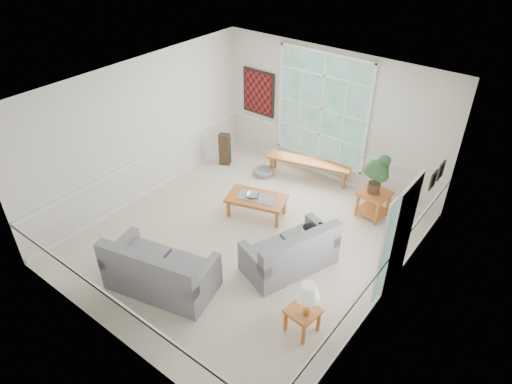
# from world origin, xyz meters

# --- Properties ---
(floor) EXTENTS (5.50, 6.00, 0.01)m
(floor) POSITION_xyz_m (0.00, 0.00, -0.01)
(floor) COLOR beige
(floor) RESTS_ON ground
(ceiling) EXTENTS (5.50, 6.00, 0.02)m
(ceiling) POSITION_xyz_m (0.00, 0.00, 3.00)
(ceiling) COLOR white
(ceiling) RESTS_ON ground
(wall_back) EXTENTS (5.50, 0.02, 3.00)m
(wall_back) POSITION_xyz_m (0.00, 3.00, 1.50)
(wall_back) COLOR silver
(wall_back) RESTS_ON ground
(wall_front) EXTENTS (5.50, 0.02, 3.00)m
(wall_front) POSITION_xyz_m (0.00, -3.00, 1.50)
(wall_front) COLOR silver
(wall_front) RESTS_ON ground
(wall_left) EXTENTS (0.02, 6.00, 3.00)m
(wall_left) POSITION_xyz_m (-2.75, 0.00, 1.50)
(wall_left) COLOR silver
(wall_left) RESTS_ON ground
(wall_right) EXTENTS (0.02, 6.00, 3.00)m
(wall_right) POSITION_xyz_m (2.75, 0.00, 1.50)
(wall_right) COLOR silver
(wall_right) RESTS_ON ground
(window_back) EXTENTS (2.30, 0.08, 2.40)m
(window_back) POSITION_xyz_m (-0.20, 2.96, 1.65)
(window_back) COLOR white
(window_back) RESTS_ON wall_back
(entry_door) EXTENTS (0.08, 0.90, 2.10)m
(entry_door) POSITION_xyz_m (2.71, 0.60, 1.05)
(entry_door) COLOR white
(entry_door) RESTS_ON floor
(door_sidelight) EXTENTS (0.08, 0.26, 1.90)m
(door_sidelight) POSITION_xyz_m (2.71, -0.03, 1.15)
(door_sidelight) COLOR white
(door_sidelight) RESTS_ON wall_right
(wall_art) EXTENTS (0.90, 0.06, 1.10)m
(wall_art) POSITION_xyz_m (-1.95, 2.95, 1.60)
(wall_art) COLOR #580C0F
(wall_art) RESTS_ON wall_back
(wall_frame_near) EXTENTS (0.04, 0.26, 0.32)m
(wall_frame_near) POSITION_xyz_m (2.71, 1.75, 1.55)
(wall_frame_near) COLOR black
(wall_frame_near) RESTS_ON wall_right
(wall_frame_far) EXTENTS (0.04, 0.26, 0.32)m
(wall_frame_far) POSITION_xyz_m (2.71, 2.15, 1.55)
(wall_frame_far) COLOR black
(wall_frame_far) RESTS_ON wall_right
(loveseat_right) EXTENTS (1.35, 1.82, 0.88)m
(loveseat_right) POSITION_xyz_m (1.07, -0.09, 0.44)
(loveseat_right) COLOR slate
(loveseat_right) RESTS_ON floor
(loveseat_front) EXTENTS (1.97, 1.34, 0.97)m
(loveseat_front) POSITION_xyz_m (-0.34, -1.82, 0.49)
(loveseat_front) COLOR slate
(loveseat_front) RESTS_ON floor
(coffee_table) EXTENTS (1.34, 0.99, 0.45)m
(coffee_table) POSITION_xyz_m (-0.32, 0.76, 0.22)
(coffee_table) COLOR #A95A23
(coffee_table) RESTS_ON floor
(pewter_bowl) EXTENTS (0.46, 0.46, 0.08)m
(pewter_bowl) POSITION_xyz_m (-0.39, 0.75, 0.49)
(pewter_bowl) COLOR #9B9BA1
(pewter_bowl) RESTS_ON coffee_table
(window_bench) EXTENTS (1.99, 0.88, 0.46)m
(window_bench) POSITION_xyz_m (-0.25, 2.65, 0.23)
(window_bench) COLOR #A95A23
(window_bench) RESTS_ON floor
(end_table) EXTENTS (0.63, 0.63, 0.57)m
(end_table) POSITION_xyz_m (1.58, 2.22, 0.29)
(end_table) COLOR #A95A23
(end_table) RESTS_ON floor
(houseplant) EXTENTS (0.64, 0.64, 0.85)m
(houseplant) POSITION_xyz_m (1.54, 2.21, 1.00)
(houseplant) COLOR #294C27
(houseplant) RESTS_ON end_table
(side_table) EXTENTS (0.50, 0.50, 0.45)m
(side_table) POSITION_xyz_m (2.05, -1.17, 0.23)
(side_table) COLOR #A95A23
(side_table) RESTS_ON floor
(table_lamp) EXTENTS (0.35, 0.35, 0.59)m
(table_lamp) POSITION_xyz_m (2.12, -1.20, 0.75)
(table_lamp) COLOR white
(table_lamp) RESTS_ON side_table
(pet_bed) EXTENTS (0.62, 0.62, 0.14)m
(pet_bed) POSITION_xyz_m (-1.16, 2.13, 0.07)
(pet_bed) COLOR gray
(pet_bed) RESTS_ON floor
(floor_speaker) EXTENTS (0.31, 0.28, 0.80)m
(floor_speaker) POSITION_xyz_m (-2.22, 1.96, 0.40)
(floor_speaker) COLOR #372819
(floor_speaker) RESTS_ON floor
(cat) EXTENTS (0.39, 0.29, 0.18)m
(cat) POSITION_xyz_m (1.17, 0.49, 0.54)
(cat) COLOR black
(cat) RESTS_ON loveseat_right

